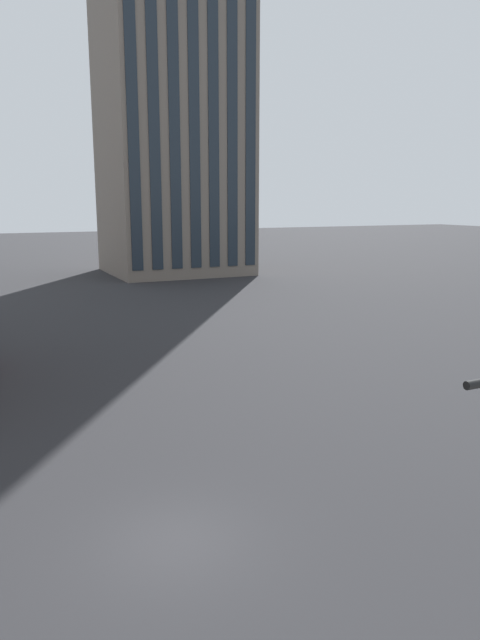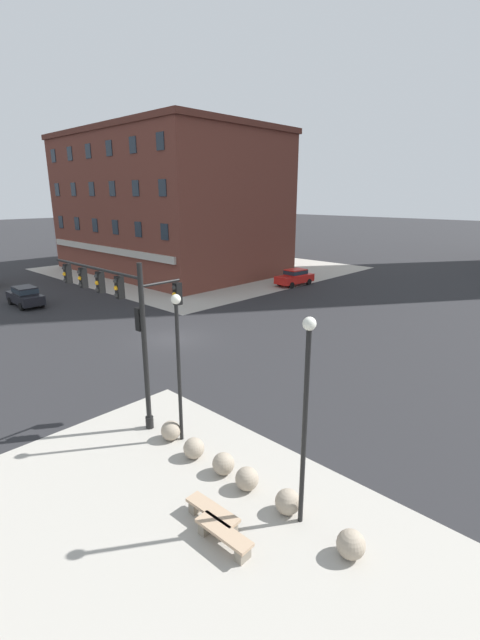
# 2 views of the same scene
# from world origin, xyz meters

# --- Properties ---
(ground_plane) EXTENTS (320.00, 320.00, 0.00)m
(ground_plane) POSITION_xyz_m (0.00, 0.00, 0.00)
(ground_plane) COLOR #262628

